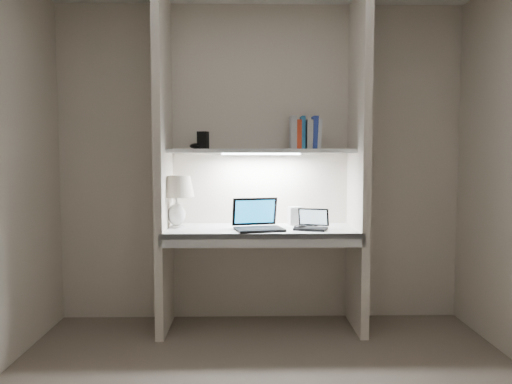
{
  "coord_description": "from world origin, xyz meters",
  "views": [
    {
      "loc": [
        -0.12,
        -2.5,
        1.31
      ],
      "look_at": [
        -0.04,
        1.05,
        1.06
      ],
      "focal_mm": 35.0,
      "sensor_mm": 36.0,
      "label": 1
    }
  ],
  "objects_px": {
    "laptop_netbook": "(312,224)",
    "speaker": "(295,216)",
    "book_row": "(305,134)",
    "laptop_main": "(258,222)",
    "table_lamp": "(176,192)"
  },
  "relations": [
    {
      "from": "table_lamp",
      "to": "laptop_main",
      "type": "height_order",
      "value": "table_lamp"
    },
    {
      "from": "laptop_main",
      "to": "speaker",
      "type": "height_order",
      "value": "laptop_main"
    },
    {
      "from": "table_lamp",
      "to": "laptop_netbook",
      "type": "bearing_deg",
      "value": -5.8
    },
    {
      "from": "laptop_main",
      "to": "book_row",
      "type": "relative_size",
      "value": 1.58
    },
    {
      "from": "laptop_netbook",
      "to": "speaker",
      "type": "bearing_deg",
      "value": 131.87
    },
    {
      "from": "laptop_main",
      "to": "table_lamp",
      "type": "bearing_deg",
      "value": 157.43
    },
    {
      "from": "speaker",
      "to": "book_row",
      "type": "distance_m",
      "value": 0.65
    },
    {
      "from": "laptop_netbook",
      "to": "speaker",
      "type": "relative_size",
      "value": 1.99
    },
    {
      "from": "laptop_netbook",
      "to": "book_row",
      "type": "relative_size",
      "value": 1.13
    },
    {
      "from": "table_lamp",
      "to": "laptop_netbook",
      "type": "distance_m",
      "value": 1.04
    },
    {
      "from": "speaker",
      "to": "book_row",
      "type": "relative_size",
      "value": 0.57
    },
    {
      "from": "laptop_netbook",
      "to": "table_lamp",
      "type": "bearing_deg",
      "value": -166.09
    },
    {
      "from": "table_lamp",
      "to": "laptop_netbook",
      "type": "xyz_separation_m",
      "value": [
        1.01,
        -0.1,
        -0.23
      ]
    },
    {
      "from": "speaker",
      "to": "laptop_netbook",
      "type": "bearing_deg",
      "value": -86.43
    },
    {
      "from": "laptop_main",
      "to": "laptop_netbook",
      "type": "distance_m",
      "value": 0.4
    }
  ]
}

